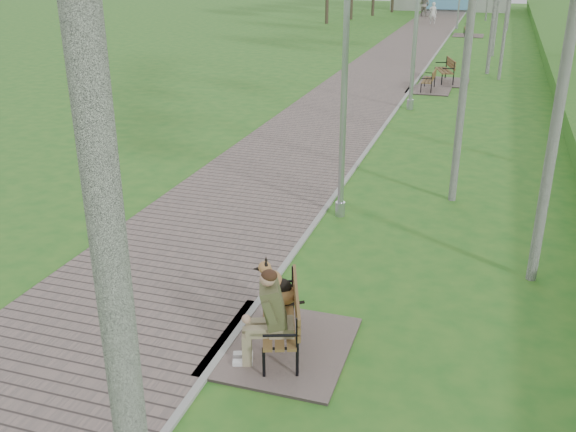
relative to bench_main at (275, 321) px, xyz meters
name	(u,v)px	position (x,y,z in m)	size (l,w,h in m)	color
ground	(307,235)	(-0.61, 3.64, -0.43)	(120.00, 120.00, 0.00)	#296B22
walkway	(395,58)	(-2.36, 25.14, -0.41)	(3.50, 67.00, 0.04)	#6B5C57
kerb	(432,60)	(-0.61, 25.14, -0.40)	(0.10, 67.00, 0.05)	#999993
bench_main	(275,321)	(0.00, 0.00, 0.00)	(1.75, 1.94, 1.52)	#6B5C57
bench_second	(444,77)	(0.43, 19.59, -0.21)	(1.88, 2.09, 1.15)	#6B5C57
bench_third	(428,86)	(0.02, 17.72, -0.25)	(1.58, 1.75, 0.97)	#6B5C57
bench_far	(468,32)	(0.47, 35.42, -0.22)	(1.81, 2.02, 1.11)	#6B5C57
lamp_post_near	(344,99)	(-0.25, 4.75, 1.92)	(0.19, 0.19, 5.01)	#A4A7AC
lamp_post_second	(416,26)	(-0.20, 14.45, 2.23)	(0.22, 0.22, 5.69)	#A4A7AC
pedestrian_near	(433,13)	(-2.35, 41.64, 0.33)	(0.55, 0.36, 1.50)	white
pedestrian_far	(424,5)	(-3.58, 46.90, 0.50)	(0.90, 0.70, 1.86)	gray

